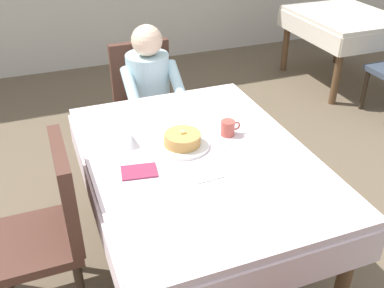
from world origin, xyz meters
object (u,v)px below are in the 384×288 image
chair_left_side (50,222)px  spoon_near_edge (212,179)px  plate_breakfast (183,145)px  background_table_far (344,25)px  breakfast_stack (182,139)px  chair_diner (145,98)px  diner_person (150,89)px  dining_table_main (199,169)px  cup_coffee (228,128)px  syrup_pitcher (132,140)px  knife_right_of_plate (217,141)px  fork_left_of_plate (149,155)px

chair_left_side → spoon_near_edge: (0.75, -0.23, 0.21)m
plate_breakfast → background_table_far: (2.44, 1.84, -0.13)m
chair_left_side → spoon_near_edge: size_ratio=6.20×
breakfast_stack → background_table_far: bearing=37.0°
chair_diner → plate_breakfast: chair_diner is taller
plate_breakfast → diner_person: bearing=84.7°
background_table_far → spoon_near_edge: bearing=-138.1°
chair_diner → background_table_far: size_ratio=0.83×
chair_diner → spoon_near_edge: size_ratio=6.20×
dining_table_main → cup_coffee: bearing=29.8°
plate_breakfast → breakfast_stack: bearing=-148.0°
chair_left_side → plate_breakfast: bearing=-82.0°
syrup_pitcher → background_table_far: syrup_pitcher is taller
dining_table_main → chair_left_side: bearing=180.0°
dining_table_main → background_table_far: bearing=39.1°
chair_left_side → background_table_far: size_ratio=0.83×
breakfast_stack → knife_right_of_plate: bearing=-5.3°
chair_left_side → fork_left_of_plate: size_ratio=5.17×
chair_diner → diner_person: size_ratio=0.83×
cup_coffee → syrup_pitcher: bearing=172.7°
chair_left_side → plate_breakfast: size_ratio=3.32×
knife_right_of_plate → fork_left_of_plate: bearing=89.4°
fork_left_of_plate → background_table_far: size_ratio=0.16×
dining_table_main → background_table_far: 3.08m
knife_right_of_plate → spoon_near_edge: bearing=151.3°
syrup_pitcher → knife_right_of_plate: bearing=-14.5°
breakfast_stack → knife_right_of_plate: size_ratio=1.00×
syrup_pitcher → fork_left_of_plate: 0.13m
breakfast_stack → cup_coffee: bearing=5.9°
diner_person → cup_coffee: diner_person is taller
diner_person → breakfast_stack: size_ratio=5.60×
chair_left_side → background_table_far: 3.71m
dining_table_main → chair_diner: bearing=88.3°
chair_left_side → background_table_far: chair_left_side is taller
dining_table_main → chair_diner: chair_diner is taller
syrup_pitcher → knife_right_of_plate: 0.45m
breakfast_stack → plate_breakfast: bearing=32.0°
fork_left_of_plate → spoon_near_edge: size_ratio=1.20×
chair_diner → diner_person: diner_person is taller
plate_breakfast → knife_right_of_plate: plate_breakfast is taller
cup_coffee → plate_breakfast: bearing=-174.5°
syrup_pitcher → background_table_far: 3.21m
diner_person → background_table_far: (2.36, 0.93, -0.05)m
diner_person → spoon_near_edge: (-0.06, -1.24, 0.07)m
chair_diner → breakfast_stack: chair_diner is taller
dining_table_main → diner_person: 1.01m
cup_coffee → fork_left_of_plate: cup_coffee is taller
plate_breakfast → chair_left_side: bearing=-172.0°
diner_person → background_table_far: diner_person is taller
breakfast_stack → dining_table_main: bearing=-62.0°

